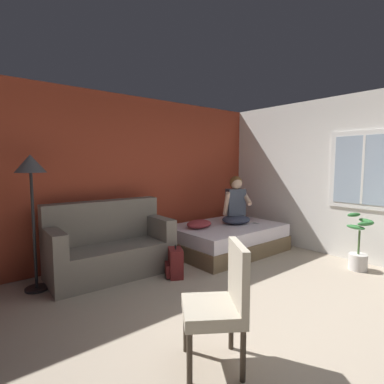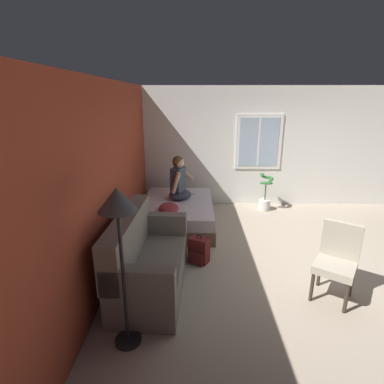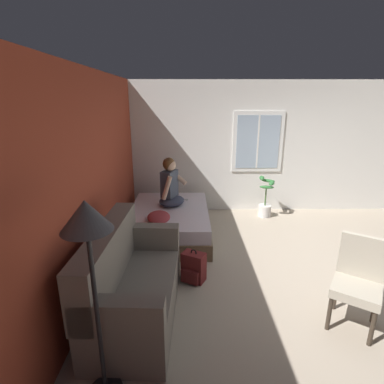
{
  "view_description": "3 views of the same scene",
  "coord_description": "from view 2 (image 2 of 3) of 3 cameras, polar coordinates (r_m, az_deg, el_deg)",
  "views": [
    {
      "loc": [
        -2.49,
        -1.52,
        1.6
      ],
      "look_at": [
        0.55,
        2.18,
        1.13
      ],
      "focal_mm": 28.0,
      "sensor_mm": 36.0,
      "label": 1
    },
    {
      "loc": [
        -4.22,
        1.83,
        2.47
      ],
      "look_at": [
        0.62,
        1.89,
        0.92
      ],
      "focal_mm": 28.0,
      "sensor_mm": 36.0,
      "label": 2
    },
    {
      "loc": [
        -3.59,
        1.84,
        2.35
      ],
      "look_at": [
        0.68,
        1.78,
        1.01
      ],
      "focal_mm": 28.0,
      "sensor_mm": 36.0,
      "label": 3
    }
  ],
  "objects": [
    {
      "name": "ground_plane",
      "position": [
        5.22,
        21.57,
        -11.85
      ],
      "size": [
        40.0,
        40.0,
        0.0
      ],
      "primitive_type": "plane",
      "color": "tan"
    },
    {
      "name": "wall_side_with_window",
      "position": [
        7.21,
        15.47,
        8.2
      ],
      "size": [
        0.19,
        7.4,
        2.7
      ],
      "color": "silver",
      "rests_on": "ground"
    },
    {
      "name": "side_chair",
      "position": [
        4.24,
        25.87,
        -11.4
      ],
      "size": [
        0.64,
        0.64,
        0.98
      ],
      "color": "#382D23",
      "rests_on": "ground"
    },
    {
      "name": "potted_plant",
      "position": [
        6.95,
        13.74,
        -0.97
      ],
      "size": [
        0.39,
        0.37,
        0.85
      ],
      "color": "silver",
      "rests_on": "ground"
    },
    {
      "name": "bed",
      "position": [
        6.02,
        -2.68,
        -4.05
      ],
      "size": [
        1.97,
        1.4,
        0.48
      ],
      "color": "brown",
      "rests_on": "ground"
    },
    {
      "name": "floor_lamp",
      "position": [
        2.82,
        -13.86,
        -4.44
      ],
      "size": [
        0.36,
        0.36,
        1.7
      ],
      "color": "black",
      "rests_on": "ground"
    },
    {
      "name": "couch",
      "position": [
        4.11,
        -8.74,
        -12.86
      ],
      "size": [
        1.73,
        0.89,
        1.04
      ],
      "color": "slate",
      "rests_on": "ground"
    },
    {
      "name": "backpack",
      "position": [
        4.72,
        1.29,
        -11.12
      ],
      "size": [
        0.33,
        0.35,
        0.46
      ],
      "color": "maroon",
      "rests_on": "ground"
    },
    {
      "name": "cell_phone",
      "position": [
        6.4,
        -0.15,
        -0.32
      ],
      "size": [
        0.09,
        0.15,
        0.01
      ],
      "primitive_type": "cube",
      "rotation": [
        0.0,
        0.0,
        6.14
      ],
      "color": "#B7B7BC",
      "rests_on": "bed"
    },
    {
      "name": "person_seated",
      "position": [
        6.03,
        -2.47,
        2.02
      ],
      "size": [
        0.65,
        0.61,
        0.88
      ],
      "color": "#383D51",
      "rests_on": "bed"
    },
    {
      "name": "wall_back_accent",
      "position": [
        4.54,
        -15.38,
        2.83
      ],
      "size": [
        10.18,
        0.16,
        2.7
      ],
      "primitive_type": "cube",
      "color": "#993823",
      "rests_on": "ground"
    },
    {
      "name": "throw_pillow",
      "position": [
        5.41,
        -4.44,
        -3.08
      ],
      "size": [
        0.52,
        0.41,
        0.14
      ],
      "primitive_type": "ellipsoid",
      "rotation": [
        0.0,
        0.0,
        0.11
      ],
      "color": "#993338",
      "rests_on": "bed"
    }
  ]
}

